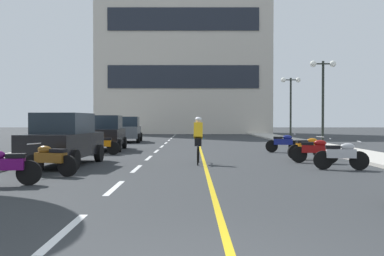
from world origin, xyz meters
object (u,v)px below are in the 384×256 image
street_lamp_mid (325,83)px  motorcycle_6 (103,144)px  parked_car_mid (108,133)px  motorcycle_2 (53,159)px  street_lamp_far (293,94)px  motorcycle_4 (317,150)px  cyclist_rider (200,139)px  motorcycle_7 (286,143)px  motorcycle_1 (7,166)px  motorcycle_5 (310,148)px  motorcycle_3 (344,155)px  parked_car_near (66,139)px  parked_car_far (130,129)px

street_lamp_mid → motorcycle_6: street_lamp_mid is taller
parked_car_mid → motorcycle_2: bearing=-87.1°
street_lamp_mid → street_lamp_far: street_lamp_mid is taller
parked_car_mid → motorcycle_4: size_ratio=2.57×
parked_car_mid → cyclist_rider: (4.75, -6.99, -0.03)m
motorcycle_6 → motorcycle_7: 8.72m
street_lamp_far → motorcycle_1: size_ratio=2.73×
street_lamp_far → motorcycle_6: size_ratio=2.71×
motorcycle_2 → motorcycle_5: bearing=31.2°
motorcycle_1 → motorcycle_2: bearing=75.1°
motorcycle_2 → motorcycle_5: same height
street_lamp_mid → motorcycle_3: (-2.61, -10.70, -3.18)m
parked_car_near → parked_car_mid: bearing=90.4°
parked_car_mid → motorcycle_6: bearing=-82.6°
motorcycle_5 → motorcycle_6: same height
motorcycle_1 → motorcycle_2: 1.92m
motorcycle_1 → motorcycle_4: 10.56m
parked_car_near → motorcycle_7: (8.93, 6.03, -0.44)m
parked_car_near → cyclist_rider: size_ratio=2.43×
motorcycle_7 → street_lamp_mid: bearing=48.4°
motorcycle_2 → cyclist_rider: cyclist_rider is taller
street_lamp_far → motorcycle_4: bearing=-99.7°
parked_car_far → motorcycle_6: (0.50, -11.65, -0.44)m
parked_car_far → motorcycle_6: size_ratio=2.52×
parked_car_near → parked_car_mid: 7.56m
street_lamp_mid → motorcycle_6: (-11.48, -4.76, -3.18)m
parked_car_far → motorcycle_5: (9.30, -13.84, -0.44)m
motorcycle_1 → cyclist_rider: size_ratio=0.96×
motorcycle_7 → motorcycle_5: bearing=-86.7°
street_lamp_far → parked_car_far: 12.29m
street_lamp_far → parked_car_mid: size_ratio=1.08×
motorcycle_6 → motorcycle_4: bearing=-23.6°
parked_car_far → motorcycle_3: parked_car_far is taller
motorcycle_6 → cyclist_rider: (4.36, -3.95, 0.41)m
motorcycle_2 → motorcycle_5: size_ratio=0.98×
parked_car_near → parked_car_far: 16.18m
street_lamp_far → motorcycle_5: bearing=-100.1°
street_lamp_far → parked_car_mid: street_lamp_far is taller
motorcycle_3 → motorcycle_6: size_ratio=0.99×
motorcycle_6 → street_lamp_far: bearing=47.9°
motorcycle_3 → motorcycle_6: same height
parked_car_near → motorcycle_3: bearing=-8.7°
street_lamp_mid → street_lamp_far: bearing=90.1°
parked_car_far → motorcycle_5: size_ratio=2.54×
parked_car_mid → motorcycle_2: (0.53, -10.48, -0.44)m
motorcycle_1 → motorcycle_7: bearing=50.4°
motorcycle_4 → motorcycle_5: 1.59m
street_lamp_far → motorcycle_4: (-2.83, -16.46, -3.07)m
parked_car_mid → motorcycle_3: parked_car_mid is taller
motorcycle_3 → parked_car_mid: bearing=135.9°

